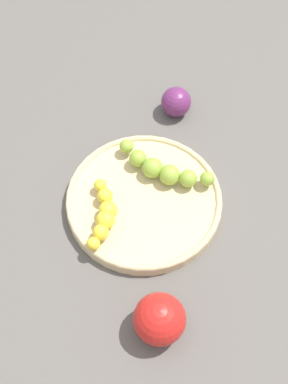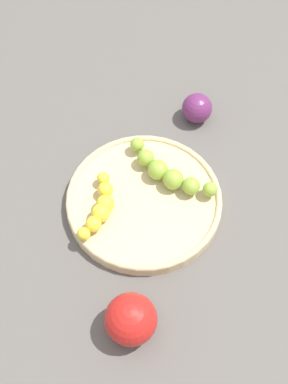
{
  "view_description": "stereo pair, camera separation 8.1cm",
  "coord_description": "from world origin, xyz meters",
  "px_view_note": "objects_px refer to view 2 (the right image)",
  "views": [
    {
      "loc": [
        -0.37,
        0.2,
        0.73
      ],
      "look_at": [
        0.0,
        0.0,
        0.04
      ],
      "focal_mm": 49.99,
      "sensor_mm": 36.0,
      "label": 1
    },
    {
      "loc": [
        -0.4,
        0.12,
        0.73
      ],
      "look_at": [
        0.0,
        0.0,
        0.04
      ],
      "focal_mm": 49.99,
      "sensor_mm": 36.0,
      "label": 2
    }
  ],
  "objects_px": {
    "fruit_bowl": "(144,201)",
    "plum_purple": "(197,108)",
    "apple_red": "(131,319)",
    "banana_yellow": "(100,207)",
    "banana_green": "(168,172)"
  },
  "relations": [
    {
      "from": "fruit_bowl",
      "to": "plum_purple",
      "type": "distance_m",
      "value": 0.2
    },
    {
      "from": "apple_red",
      "to": "banana_yellow",
      "type": "bearing_deg",
      "value": -1.56
    },
    {
      "from": "banana_green",
      "to": "apple_red",
      "type": "distance_m",
      "value": 0.24
    },
    {
      "from": "fruit_bowl",
      "to": "apple_red",
      "type": "xyz_separation_m",
      "value": [
        -0.18,
        0.08,
        0.02
      ]
    },
    {
      "from": "apple_red",
      "to": "plum_purple",
      "type": "bearing_deg",
      "value": -33.41
    },
    {
      "from": "banana_green",
      "to": "plum_purple",
      "type": "relative_size",
      "value": 2.64
    },
    {
      "from": "fruit_bowl",
      "to": "apple_red",
      "type": "height_order",
      "value": "apple_red"
    },
    {
      "from": "fruit_bowl",
      "to": "banana_yellow",
      "type": "distance_m",
      "value": 0.07
    },
    {
      "from": "plum_purple",
      "to": "apple_red",
      "type": "height_order",
      "value": "apple_red"
    },
    {
      "from": "banana_yellow",
      "to": "plum_purple",
      "type": "xyz_separation_m",
      "value": [
        0.14,
        -0.21,
        -0.01
      ]
    },
    {
      "from": "banana_yellow",
      "to": "apple_red",
      "type": "bearing_deg",
      "value": -59.93
    },
    {
      "from": "banana_yellow",
      "to": "plum_purple",
      "type": "distance_m",
      "value": 0.25
    },
    {
      "from": "plum_purple",
      "to": "banana_green",
      "type": "bearing_deg",
      "value": 141.37
    },
    {
      "from": "banana_green",
      "to": "apple_red",
      "type": "relative_size",
      "value": 1.9
    },
    {
      "from": "apple_red",
      "to": "fruit_bowl",
      "type": "bearing_deg",
      "value": -22.27
    }
  ]
}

